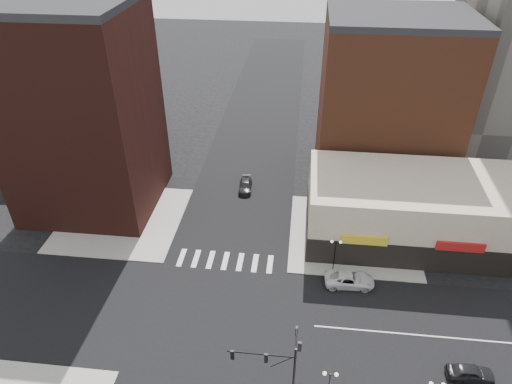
{
  "coord_description": "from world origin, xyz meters",
  "views": [
    {
      "loc": [
        7.62,
        -29.9,
        35.36
      ],
      "look_at": [
        3.62,
        6.28,
        11.0
      ],
      "focal_mm": 32.0,
      "sensor_mm": 36.0,
      "label": 1
    }
  ],
  "objects_px": {
    "white_suv": "(350,279)",
    "dark_sedan_east": "(470,373)",
    "dark_sedan_north": "(245,186)",
    "street_lamp_se_a": "(330,380)",
    "street_lamp_ne": "(335,248)",
    "traffic_signal": "(282,361)"
  },
  "relations": [
    {
      "from": "dark_sedan_north",
      "to": "traffic_signal",
      "type": "bearing_deg",
      "value": -80.98
    },
    {
      "from": "street_lamp_se_a",
      "to": "dark_sedan_north",
      "type": "relative_size",
      "value": 0.96
    },
    {
      "from": "white_suv",
      "to": "dark_sedan_east",
      "type": "xyz_separation_m",
      "value": [
        9.66,
        -10.15,
        -0.05
      ]
    },
    {
      "from": "street_lamp_se_a",
      "to": "dark_sedan_east",
      "type": "distance_m",
      "value": 13.18
    },
    {
      "from": "street_lamp_ne",
      "to": "dark_sedan_east",
      "type": "height_order",
      "value": "street_lamp_ne"
    },
    {
      "from": "street_lamp_ne",
      "to": "street_lamp_se_a",
      "type": "bearing_deg",
      "value": -93.58
    },
    {
      "from": "dark_sedan_north",
      "to": "street_lamp_se_a",
      "type": "bearing_deg",
      "value": -74.64
    },
    {
      "from": "street_lamp_ne",
      "to": "white_suv",
      "type": "bearing_deg",
      "value": -50.15
    },
    {
      "from": "dark_sedan_north",
      "to": "dark_sedan_east",
      "type": "bearing_deg",
      "value": -53.44
    },
    {
      "from": "street_lamp_ne",
      "to": "dark_sedan_north",
      "type": "height_order",
      "value": "street_lamp_ne"
    },
    {
      "from": "dark_sedan_east",
      "to": "dark_sedan_north",
      "type": "distance_m",
      "value": 35.7
    },
    {
      "from": "white_suv",
      "to": "dark_sedan_north",
      "type": "height_order",
      "value": "white_suv"
    },
    {
      "from": "street_lamp_ne",
      "to": "traffic_signal",
      "type": "bearing_deg",
      "value": -106.75
    },
    {
      "from": "white_suv",
      "to": "street_lamp_se_a",
      "type": "bearing_deg",
      "value": 166.49
    },
    {
      "from": "street_lamp_se_a",
      "to": "white_suv",
      "type": "distance_m",
      "value": 14.49
    },
    {
      "from": "traffic_signal",
      "to": "dark_sedan_east",
      "type": "height_order",
      "value": "traffic_signal"
    },
    {
      "from": "dark_sedan_east",
      "to": "dark_sedan_north",
      "type": "bearing_deg",
      "value": 39.56
    },
    {
      "from": "street_lamp_se_a",
      "to": "street_lamp_ne",
      "type": "height_order",
      "value": "same"
    },
    {
      "from": "traffic_signal",
      "to": "white_suv",
      "type": "distance_m",
      "value": 15.84
    },
    {
      "from": "street_lamp_se_a",
      "to": "dark_sedan_east",
      "type": "bearing_deg",
      "value": 17.39
    },
    {
      "from": "street_lamp_se_a",
      "to": "street_lamp_ne",
      "type": "relative_size",
      "value": 1.0
    },
    {
      "from": "white_suv",
      "to": "dark_sedan_east",
      "type": "height_order",
      "value": "white_suv"
    }
  ]
}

